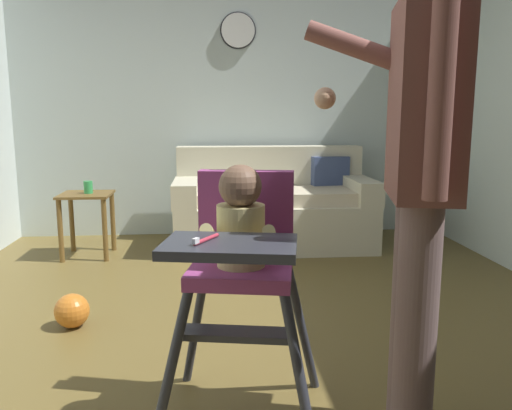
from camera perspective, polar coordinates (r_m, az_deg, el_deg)
ground at (r=2.59m, az=0.20°, el=-17.57°), size 5.63×6.95×0.10m
wall_far at (r=5.00m, az=-2.69°, el=11.56°), size 4.83×0.06×2.58m
couch at (r=4.58m, az=1.93°, el=-0.29°), size 1.71×0.86×0.86m
high_chair at (r=1.85m, az=-1.60°, el=-4.62°), size 0.70×0.80×0.98m
adult_standing at (r=1.80m, az=17.61°, el=3.47°), size 0.50×0.57×1.69m
toy_ball at (r=3.04m, az=-19.64°, el=-10.93°), size 0.19×0.19×0.19m
side_table at (r=4.41m, az=-18.16°, el=-0.57°), size 0.40×0.40×0.52m
sippy_cup at (r=4.37m, az=-18.02°, el=1.88°), size 0.07×0.07×0.10m
wall_clock at (r=5.02m, az=-2.00°, el=18.69°), size 0.33×0.04×0.33m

